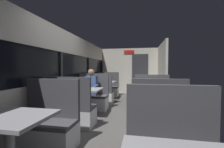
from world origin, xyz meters
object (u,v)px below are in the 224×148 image
at_px(bench_mid_window_facing_entry, 92,99).
at_px(seated_passenger, 92,93).
at_px(dining_table_far_window, 105,84).
at_px(dining_table_mid_window, 84,92).
at_px(dining_table_rear_aisle, 154,96).
at_px(bench_mid_window_facing_end, 73,111).
at_px(bench_far_window_facing_end, 100,94).
at_px(bench_near_window_facing_entry, 47,127).
at_px(dining_table_near_window, 9,124).
at_px(bench_rear_aisle_facing_end, 158,120).
at_px(bench_rear_aisle_facing_entry, 152,103).
at_px(bench_far_window_facing_entry, 108,89).

distance_m(bench_mid_window_facing_entry, seated_passenger, 0.22).
bearing_deg(dining_table_far_window, dining_table_mid_window, -90.00).
height_order(dining_table_rear_aisle, seated_passenger, seated_passenger).
height_order(bench_mid_window_facing_end, bench_far_window_facing_end, same).
bearing_deg(seated_passenger, bench_near_window_facing_entry, -90.00).
bearing_deg(dining_table_mid_window, dining_table_far_window, 90.00).
relative_size(dining_table_mid_window, dining_table_rear_aisle, 1.00).
bearing_deg(dining_table_near_window, dining_table_far_window, 90.00).
bearing_deg(dining_table_rear_aisle, bench_rear_aisle_facing_end, -90.00).
distance_m(dining_table_far_window, bench_rear_aisle_facing_end, 3.69).
distance_m(dining_table_mid_window, bench_rear_aisle_facing_entry, 1.88).
bearing_deg(dining_table_rear_aisle, bench_mid_window_facing_end, -164.41).
relative_size(bench_near_window_facing_entry, seated_passenger, 0.87).
relative_size(bench_far_window_facing_end, dining_table_rear_aisle, 1.22).
distance_m(dining_table_near_window, bench_rear_aisle_facing_entry, 3.35).
relative_size(bench_near_window_facing_entry, dining_table_rear_aisle, 1.22).
bearing_deg(dining_table_mid_window, bench_rear_aisle_facing_end, -26.68).
bearing_deg(bench_mid_window_facing_end, dining_table_near_window, -90.00).
bearing_deg(bench_far_window_facing_end, dining_table_mid_window, -90.00).
bearing_deg(dining_table_far_window, bench_rear_aisle_facing_end, -60.90).
relative_size(dining_table_far_window, bench_rear_aisle_facing_entry, 0.82).
xyz_separation_m(bench_near_window_facing_entry, bench_far_window_facing_entry, (0.00, 4.63, 0.00)).
relative_size(dining_table_far_window, seated_passenger, 0.71).
relative_size(dining_table_near_window, dining_table_rear_aisle, 1.00).
xyz_separation_m(dining_table_mid_window, bench_rear_aisle_facing_entry, (1.79, 0.50, -0.31)).
height_order(bench_rear_aisle_facing_end, seated_passenger, seated_passenger).
height_order(dining_table_far_window, seated_passenger, seated_passenger).
distance_m(bench_near_window_facing_entry, bench_rear_aisle_facing_end, 1.93).
relative_size(bench_far_window_facing_entry, dining_table_rear_aisle, 1.22).
bearing_deg(dining_table_near_window, bench_rear_aisle_facing_end, 38.38).
height_order(dining_table_near_window, bench_rear_aisle_facing_end, bench_rear_aisle_facing_end).
relative_size(dining_table_near_window, bench_far_window_facing_entry, 0.82).
bearing_deg(seated_passenger, bench_rear_aisle_facing_entry, -4.08).
relative_size(bench_far_window_facing_end, bench_rear_aisle_facing_entry, 1.00).
xyz_separation_m(bench_mid_window_facing_end, bench_rear_aisle_facing_entry, (1.79, 1.20, 0.00)).
bearing_deg(bench_rear_aisle_facing_end, bench_near_window_facing_entry, -158.14).
xyz_separation_m(dining_table_near_window, bench_far_window_facing_end, (0.00, 3.93, -0.31)).
bearing_deg(bench_far_window_facing_entry, dining_table_far_window, -90.00).
height_order(dining_table_near_window, bench_mid_window_facing_end, bench_mid_window_facing_end).
distance_m(dining_table_near_window, bench_far_window_facing_entry, 5.34).
bearing_deg(dining_table_rear_aisle, dining_table_mid_window, 173.62).
bearing_deg(dining_table_near_window, dining_table_mid_window, 90.00).
distance_m(dining_table_mid_window, dining_table_far_window, 2.32).
distance_m(bench_far_window_facing_end, bench_far_window_facing_entry, 1.40).
height_order(bench_near_window_facing_entry, dining_table_far_window, bench_near_window_facing_entry).
bearing_deg(bench_near_window_facing_entry, dining_table_far_window, 90.00).
height_order(bench_near_window_facing_entry, dining_table_rear_aisle, bench_near_window_facing_entry).
height_order(dining_table_mid_window, bench_far_window_facing_entry, bench_far_window_facing_entry).
xyz_separation_m(dining_table_near_window, dining_table_rear_aisle, (1.79, 2.12, 0.00)).
bearing_deg(bench_rear_aisle_facing_entry, dining_table_near_window, -122.44).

